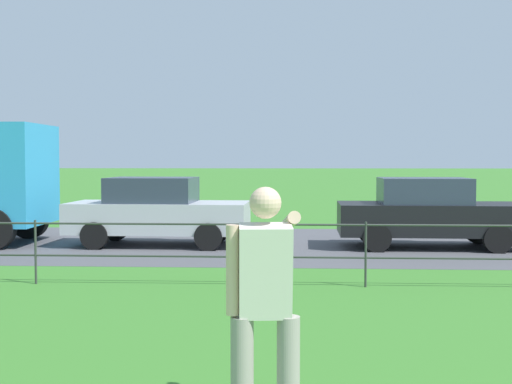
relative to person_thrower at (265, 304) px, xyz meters
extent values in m
cube|color=#4C4C51|center=(-1.26, 10.89, -0.95)|extent=(80.00, 6.91, 0.01)
cylinder|color=#333833|center=(-3.82, 5.71, -0.45)|extent=(0.04, 0.04, 1.00)
cylinder|color=#333833|center=(1.30, 5.71, -0.45)|extent=(0.04, 0.04, 1.00)
cylinder|color=#333833|center=(-1.26, 5.71, -0.50)|extent=(35.86, 0.03, 0.03)
cylinder|color=#333833|center=(-1.26, 5.71, 0.00)|extent=(35.86, 0.03, 0.03)
cylinder|color=gray|center=(-0.16, -0.03, -0.52)|extent=(0.16, 0.16, 0.86)
cylinder|color=gray|center=(0.16, 0.00, -0.52)|extent=(0.16, 0.16, 0.86)
cube|color=silver|center=(0.00, -0.01, 0.23)|extent=(0.39, 0.33, 0.66)
sphere|color=beige|center=(0.00, -0.01, 0.70)|extent=(0.22, 0.22, 0.22)
cylinder|color=beige|center=(0.17, 0.31, 0.54)|extent=(0.15, 0.63, 0.20)
cylinder|color=beige|center=(-0.22, -0.03, 0.24)|extent=(0.09, 0.09, 0.62)
cube|color=#283342|center=(-5.69, 10.70, 0.99)|extent=(0.17, 1.84, 0.87)
cylinder|color=black|center=(-6.29, 11.74, -0.50)|extent=(0.91, 0.32, 0.90)
cube|color=#B7BABF|center=(-2.82, 10.53, -0.31)|extent=(4.04, 1.79, 0.68)
cube|color=#2D3847|center=(-2.97, 10.53, 0.31)|extent=(1.93, 1.56, 0.56)
cylinder|color=black|center=(-1.56, 11.31, -0.65)|extent=(0.60, 0.21, 0.60)
cylinder|color=black|center=(-1.60, 9.69, -0.65)|extent=(0.60, 0.21, 0.60)
cylinder|color=black|center=(-4.04, 11.37, -0.65)|extent=(0.60, 0.21, 0.60)
cylinder|color=black|center=(-4.08, 9.75, -0.65)|extent=(0.60, 0.21, 0.60)
cube|color=black|center=(3.21, 10.45, -0.31)|extent=(4.03, 1.77, 0.68)
cube|color=#2D3847|center=(3.06, 10.45, 0.31)|extent=(1.93, 1.55, 0.56)
cylinder|color=black|center=(4.47, 11.24, -0.65)|extent=(0.60, 0.21, 0.60)
cylinder|color=black|center=(4.44, 9.62, -0.65)|extent=(0.60, 0.21, 0.60)
cylinder|color=black|center=(1.99, 11.28, -0.65)|extent=(0.60, 0.21, 0.60)
cylinder|color=black|center=(1.96, 9.67, -0.65)|extent=(0.60, 0.21, 0.60)
camera|label=1|loc=(0.19, -4.64, 0.99)|focal=47.71mm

